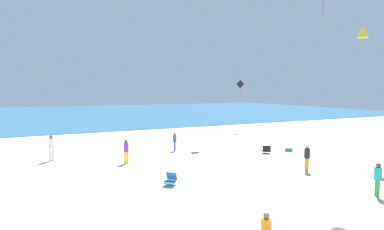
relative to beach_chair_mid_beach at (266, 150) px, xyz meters
name	(u,v)px	position (x,y,z in m)	size (l,w,h in m)	color
ground_plane	(178,161)	(-6.70, 0.71, -0.28)	(120.00, 120.00, 0.00)	beige
ocean_water	(101,113)	(-6.70, 46.22, -0.26)	(120.00, 60.00, 0.05)	teal
beach_chair_mid_beach	(266,150)	(0.00, 0.00, 0.00)	(0.83, 0.87, 0.62)	black
beach_chair_far_left	(171,179)	(-8.81, -3.66, 0.00)	(0.84, 0.85, 0.62)	#2370B2
cooler_box	(289,149)	(2.17, 0.04, -0.14)	(0.66, 0.61, 0.29)	#339956
person_0	(307,156)	(-0.83, -4.61, 0.60)	(0.40, 0.40, 1.53)	orange
person_2	(267,227)	(-7.59, -9.45, -0.02)	(0.39, 0.61, 0.72)	orange
person_3	(378,177)	(-1.04, -8.78, 0.58)	(0.42, 0.42, 1.50)	green
person_4	(175,140)	(-5.82, 3.72, 0.55)	(0.40, 0.40, 1.44)	purple
person_5	(51,146)	(-14.36, 4.17, 0.71)	(0.46, 0.46, 1.72)	white
person_7	(126,150)	(-9.97, 1.46, 0.60)	(0.39, 0.39, 1.53)	yellow
kite_yellow	(363,31)	(5.05, -3.49, 8.33)	(1.02, 1.00, 1.34)	yellow
kite_black	(240,84)	(5.21, 11.34, 5.11)	(0.51, 0.87, 1.49)	black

